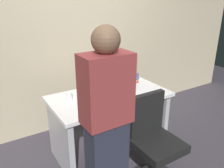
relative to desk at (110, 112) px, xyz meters
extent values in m
plane|color=#3D3842|center=(0.00, 0.00, -0.51)|extent=(9.00, 9.00, 0.00)
cube|color=tan|center=(0.00, 0.88, 0.99)|extent=(6.40, 0.10, 3.00)
cube|color=white|center=(0.00, 0.00, 0.22)|extent=(1.39, 0.74, 0.04)
cube|color=#B2B2B7|center=(-0.63, 0.00, -0.16)|extent=(0.06, 0.66, 0.71)
cube|color=#B2B2B7|center=(0.63, 0.00, -0.16)|extent=(0.06, 0.66, 0.71)
cylinder|color=black|center=(0.10, -0.74, -0.29)|extent=(0.05, 0.05, 0.39)
cube|color=black|center=(0.10, -0.74, -0.05)|extent=(0.44, 0.44, 0.08)
cube|color=black|center=(0.10, -0.55, 0.21)|extent=(0.40, 0.06, 0.44)
cube|color=#262838|center=(-0.44, -0.67, -0.09)|extent=(0.34, 0.20, 0.85)
cube|color=maroon|center=(-0.44, -0.67, 0.63)|extent=(0.40, 0.24, 0.58)
sphere|color=brown|center=(-0.44, -0.67, 1.02)|extent=(0.22, 0.22, 0.22)
cube|color=silver|center=(0.05, 0.13, 0.24)|extent=(0.20, 0.14, 0.02)
cube|color=silver|center=(0.05, 0.13, 0.29)|extent=(0.04, 0.03, 0.08)
cube|color=silver|center=(0.05, 0.13, 0.51)|extent=(0.54, 0.03, 0.36)
cube|color=black|center=(0.05, 0.11, 0.51)|extent=(0.50, 0.01, 0.32)
cube|color=#262626|center=(-0.01, -0.06, 0.25)|extent=(0.43, 0.14, 0.02)
ellipsoid|color=white|center=(0.29, -0.08, 0.25)|extent=(0.06, 0.10, 0.03)
cylinder|color=#3372B2|center=(-0.36, -0.17, 0.28)|extent=(0.07, 0.07, 0.09)
cylinder|color=silver|center=(-0.45, 0.12, 0.28)|extent=(0.07, 0.07, 0.09)
cube|color=red|center=(0.44, 0.18, 0.25)|extent=(0.21, 0.15, 0.02)
cube|color=white|center=(0.44, 0.18, 0.27)|extent=(0.22, 0.16, 0.04)
cube|color=gold|center=(0.44, 0.17, 0.30)|extent=(0.17, 0.14, 0.02)
cube|color=#3359A5|center=(0.43, 0.17, 0.33)|extent=(0.19, 0.18, 0.03)
cube|color=#594C72|center=(0.43, 0.16, 0.36)|extent=(0.16, 0.14, 0.04)
camera|label=1|loc=(-1.28, -2.10, 1.31)|focal=36.74mm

